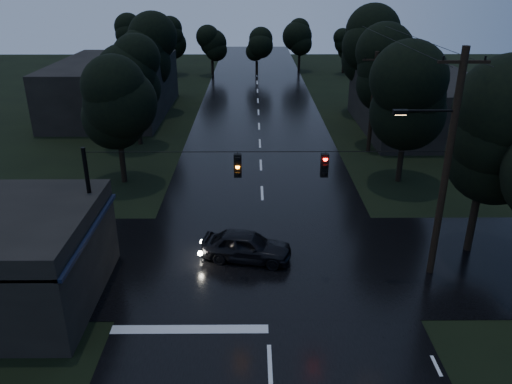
{
  "coord_description": "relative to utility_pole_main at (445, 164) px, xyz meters",
  "views": [
    {
      "loc": [
        -0.57,
        -8.37,
        12.41
      ],
      "look_at": [
        -0.42,
        14.54,
        2.47
      ],
      "focal_mm": 35.0,
      "sensor_mm": 36.0,
      "label": 1
    }
  ],
  "objects": [
    {
      "name": "car",
      "position": [
        -8.29,
        1.18,
        -4.54
      ],
      "size": [
        4.5,
        2.5,
        1.45
      ],
      "primitive_type": "imported",
      "rotation": [
        0.0,
        0.0,
        1.37
      ],
      "color": "black",
      "rests_on": "ground"
    },
    {
      "name": "span_signals",
      "position": [
        -6.85,
        -0.01,
        -0.01
      ],
      "size": [
        15.0,
        0.37,
        1.12
      ],
      "color": "black",
      "rests_on": "ground"
    },
    {
      "name": "main_road",
      "position": [
        -7.41,
        19.0,
        -5.26
      ],
      "size": [
        12.0,
        120.0,
        0.02
      ],
      "primitive_type": "cube",
      "color": "black",
      "rests_on": "ground"
    },
    {
      "name": "building_far_left",
      "position": [
        -21.41,
        29.0,
        -2.76
      ],
      "size": [
        10.0,
        16.0,
        5.0
      ],
      "primitive_type": "cube",
      "color": "black",
      "rests_on": "ground"
    },
    {
      "name": "tree_left_a",
      "position": [
        -16.41,
        11.0,
        -0.02
      ],
      "size": [
        3.92,
        3.92,
        8.26
      ],
      "color": "black",
      "rests_on": "ground"
    },
    {
      "name": "anchor_pole_left",
      "position": [
        -14.91,
        0.0,
        -2.26
      ],
      "size": [
        0.18,
        0.18,
        6.0
      ],
      "primitive_type": "cylinder",
      "color": "black",
      "rests_on": "ground"
    },
    {
      "name": "tree_right_c",
      "position": [
        2.79,
        29.0,
        1.11
      ],
      "size": [
        4.76,
        4.76,
        10.03
      ],
      "color": "black",
      "rests_on": "ground"
    },
    {
      "name": "tree_corner_near",
      "position": [
        2.59,
        2.0,
        0.74
      ],
      "size": [
        4.48,
        4.48,
        9.44
      ],
      "color": "black",
      "rests_on": "ground"
    },
    {
      "name": "tree_right_b",
      "position": [
        2.19,
        19.0,
        0.74
      ],
      "size": [
        4.48,
        4.48,
        9.44
      ],
      "color": "black",
      "rests_on": "ground"
    },
    {
      "name": "tree_left_b",
      "position": [
        -17.01,
        19.0,
        0.36
      ],
      "size": [
        4.2,
        4.2,
        8.85
      ],
      "color": "black",
      "rests_on": "ground"
    },
    {
      "name": "building_far_right",
      "position": [
        6.59,
        23.0,
        -3.06
      ],
      "size": [
        10.0,
        14.0,
        4.4
      ],
      "primitive_type": "cube",
      "color": "black",
      "rests_on": "ground"
    },
    {
      "name": "utility_pole_main",
      "position": [
        0.0,
        0.0,
        0.0
      ],
      "size": [
        3.5,
        0.3,
        10.0
      ],
      "color": "black",
      "rests_on": "ground"
    },
    {
      "name": "tree_right_a",
      "position": [
        1.59,
        11.0,
        0.36
      ],
      "size": [
        4.2,
        4.2,
        8.85
      ],
      "color": "black",
      "rests_on": "ground"
    },
    {
      "name": "utility_pole_far",
      "position": [
        0.89,
        17.0,
        -1.38
      ],
      "size": [
        2.0,
        0.3,
        7.5
      ],
      "color": "black",
      "rests_on": "ground"
    },
    {
      "name": "tree_left_c",
      "position": [
        -17.61,
        29.0,
        0.74
      ],
      "size": [
        4.48,
        4.48,
        9.44
      ],
      "color": "black",
      "rests_on": "ground"
    },
    {
      "name": "cross_street",
      "position": [
        -7.41,
        1.0,
        -5.26
      ],
      "size": [
        60.0,
        9.0,
        0.02
      ],
      "primitive_type": "cube",
      "color": "black",
      "rests_on": "ground"
    }
  ]
}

